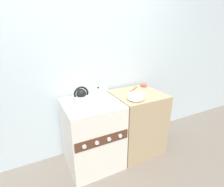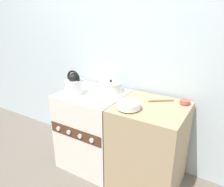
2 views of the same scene
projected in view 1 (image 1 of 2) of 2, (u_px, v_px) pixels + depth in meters
ground_plane at (103, 178)px, 2.05m from camera, size 12.00×12.00×0.00m
wall_back at (79, 62)px, 2.18m from camera, size 7.00×0.06×2.50m
stove at (93, 134)px, 2.15m from camera, size 0.64×0.62×0.85m
counter at (136, 122)px, 2.43m from camera, size 0.63×0.61×0.85m
kettle at (82, 100)px, 1.82m from camera, size 0.22×0.18×0.25m
cooking_pot at (98, 93)px, 2.15m from camera, size 0.23×0.23×0.14m
enamel_bowl at (136, 97)px, 2.07m from camera, size 0.20×0.20×0.07m
small_ceramic_bowl at (144, 85)px, 2.54m from camera, size 0.09×0.09×0.04m
wooden_spoon at (133, 90)px, 2.40m from camera, size 0.21×0.16×0.02m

